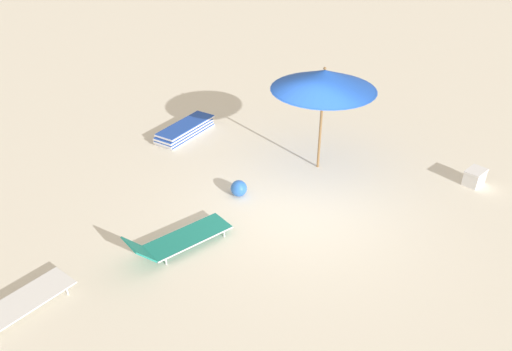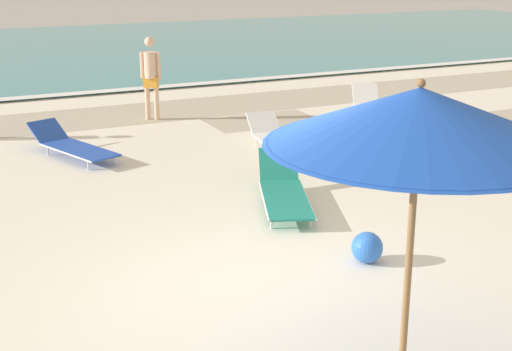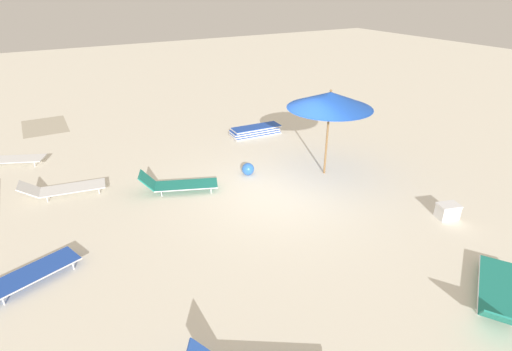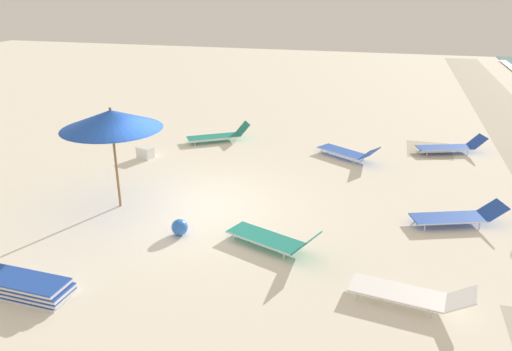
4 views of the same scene
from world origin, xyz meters
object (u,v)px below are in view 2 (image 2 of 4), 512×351
Objects in this scene: sun_lounger_mid_beach_solo at (284,191)px; sun_lounger_mid_beach_pair_b at (277,138)px; beach_umbrella at (419,118)px; sun_lounger_mid_beach_pair_a at (72,145)px; sun_lounger_near_water_right at (372,109)px; beach_ball at (367,247)px; beachgoer_wading_adult at (151,73)px.

sun_lounger_mid_beach_pair_b is (1.29, 2.74, -0.01)m from sun_lounger_mid_beach_solo.
sun_lounger_mid_beach_pair_b is at bearing 71.25° from beach_umbrella.
beach_umbrella is 1.15× the size of sun_lounger_mid_beach_pair_a.
sun_lounger_near_water_right is 7.60m from beach_ball.
sun_lounger_mid_beach_solo is 0.97× the size of sun_lounger_mid_beach_pair_a.
beach_umbrella reaches higher than sun_lounger_mid_beach_pair_b.
sun_lounger_mid_beach_pair_b is at bearing 86.34° from sun_lounger_mid_beach_solo.
beach_umbrella reaches higher than sun_lounger_mid_beach_pair_a.
beachgoer_wading_adult is (-4.30, 2.01, 0.78)m from sun_lounger_near_water_right.
sun_lounger_near_water_right is at bearing 65.07° from sun_lounger_mid_beach_solo.
sun_lounger_mid_beach_pair_a is 3.22m from beachgoer_wading_adult.
beach_ball is at bearing -69.58° from sun_lounger_mid_beach_solo.
sun_lounger_mid_beach_solo reaches higher than sun_lounger_mid_beach_pair_b.
beach_umbrella is at bearing -99.89° from sun_lounger_near_water_right.
beach_umbrella is at bearing -60.19° from beachgoer_wading_adult.
sun_lounger_near_water_right reaches higher than sun_lounger_mid_beach_solo.
beach_umbrella is 1.43× the size of beachgoer_wading_adult.
beach_umbrella reaches higher than sun_lounger_near_water_right.
sun_lounger_mid_beach_pair_a is 3.63m from sun_lounger_mid_beach_pair_b.
sun_lounger_mid_beach_pair_b is 3.68m from beachgoer_wading_adult.
sun_lounger_mid_beach_solo is 3.03m from sun_lounger_mid_beach_pair_b.
sun_lounger_mid_beach_solo is 6.15m from beachgoer_wading_adult.
beach_ball is at bearing -101.80° from sun_lounger_near_water_right.
beachgoer_wading_adult is 4.82× the size of beach_ball.
sun_lounger_near_water_right is 6.47m from sun_lounger_mid_beach_pair_a.
beachgoer_wading_adult is at bearing 84.06° from beach_umbrella.
sun_lounger_mid_beach_pair_b is (3.45, -1.12, 0.00)m from sun_lounger_mid_beach_pair_a.
beachgoer_wading_adult reaches higher than beach_ball.
beach_umbrella is 10.41m from beachgoer_wading_adult.
sun_lounger_mid_beach_pair_b is at bearing -33.39° from beachgoer_wading_adult.
sun_lounger_mid_beach_pair_b is 1.22× the size of beachgoer_wading_adult.
beachgoer_wading_adult is 8.28m from beach_ball.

